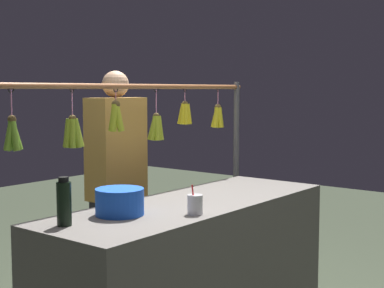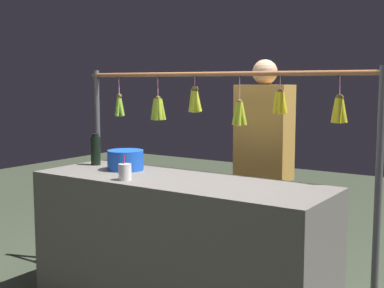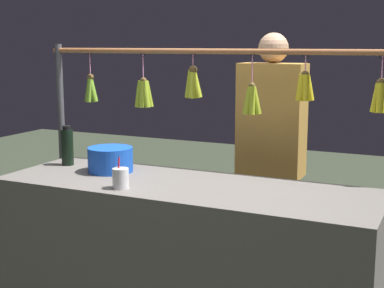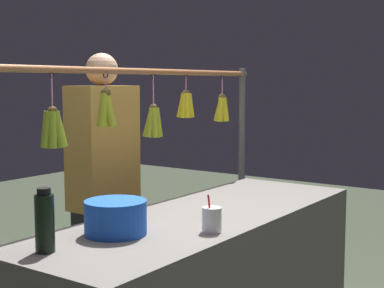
% 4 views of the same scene
% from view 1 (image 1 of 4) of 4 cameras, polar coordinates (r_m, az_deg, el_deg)
% --- Properties ---
extents(market_counter, '(2.00, 0.67, 0.92)m').
position_cam_1_polar(market_counter, '(3.46, 0.02, -13.25)').
color(market_counter, '#66605B').
rests_on(market_counter, ground).
extents(display_rack, '(2.34, 0.12, 1.63)m').
position_cam_1_polar(display_rack, '(3.60, -5.65, -0.90)').
color(display_rack, '#4C4C51').
rests_on(display_rack, ground).
extents(water_bottle, '(0.07, 0.07, 0.24)m').
position_cam_1_polar(water_bottle, '(2.82, -12.67, -5.74)').
color(water_bottle, black).
rests_on(water_bottle, market_counter).
extents(blue_bucket, '(0.25, 0.25, 0.14)m').
position_cam_1_polar(blue_bucket, '(3.01, -7.24, -5.75)').
color(blue_bucket, blue).
rests_on(blue_bucket, market_counter).
extents(drink_cup, '(0.08, 0.08, 0.16)m').
position_cam_1_polar(drink_cup, '(3.01, 0.30, -6.06)').
color(drink_cup, silver).
rests_on(drink_cup, market_counter).
extents(vendor_person, '(0.40, 0.22, 1.70)m').
position_cam_1_polar(vendor_person, '(4.05, -7.52, -4.97)').
color(vendor_person, '#2D2D38').
rests_on(vendor_person, ground).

